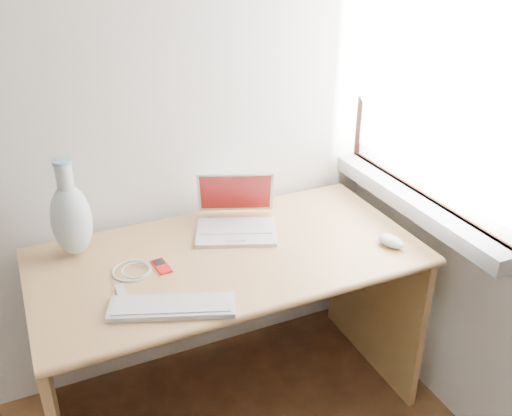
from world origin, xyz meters
name	(u,v)px	position (x,y,z in m)	size (l,w,h in m)	color
window	(436,73)	(1.72, 1.30, 1.28)	(0.11, 0.99, 1.10)	white
desk	(221,289)	(0.97, 1.46, 0.51)	(1.34, 0.67, 0.71)	tan
laptop	(232,218)	(1.05, 1.53, 0.75)	(0.35, 0.34, 0.20)	white
external_keyboard	(172,306)	(0.70, 1.15, 0.72)	(0.39, 0.24, 0.02)	silver
mouse	(391,241)	(1.52, 1.19, 0.73)	(0.06, 0.10, 0.04)	white
ipod	(161,266)	(0.74, 1.39, 0.71)	(0.05, 0.10, 0.01)	#BA0C0D
cable_coil	(132,271)	(0.64, 1.40, 0.71)	(0.13, 0.13, 0.01)	silver
remote	(121,291)	(0.58, 1.30, 0.71)	(0.03, 0.07, 0.01)	silver
vase	(71,217)	(0.49, 1.60, 0.85)	(0.14, 0.14, 0.35)	silver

